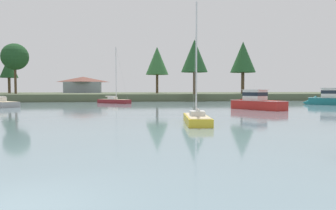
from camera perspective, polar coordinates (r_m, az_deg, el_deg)
The scene contains 14 objects.
ground_plane at distance 8.20m, azimuth -26.60°, elevation -16.34°, with size 501.45×501.45×0.00m, color gray.
far_shore_bank at distance 98.25m, azimuth -10.77°, elevation 1.65°, with size 225.65×55.98×1.63m, color #4C563D.
dinghy_cream at distance 56.30m, azimuth 13.26°, elevation 0.14°, with size 3.09×3.84×0.54m.
sailboat_maroon at distance 62.47m, azimuth -9.70°, elevation 0.52°, with size 6.57×6.27×11.34m.
cruiser_red at distance 44.54m, azimuth 15.10°, elevation 0.04°, with size 5.72×9.04×4.60m.
sailboat_yellow at distance 24.93m, azimuth 5.19°, elevation -2.86°, with size 2.67×6.44×9.96m.
cruiser_teal at distance 62.26m, azimuth 26.99°, elevation 0.68°, with size 8.99×8.27×5.48m.
mooring_buoy_white at distance 62.52m, azimuth 11.37°, elevation 0.35°, with size 0.35×0.35×0.40m.
shore_tree_right at distance 89.11m, azimuth -1.98°, elevation 7.94°, with size 6.31×6.31×12.96m.
shore_tree_center_left at distance 83.76m, azimuth 13.34°, elevation 8.35°, with size 6.40×6.40×13.27m.
shore_tree_left at distance 104.90m, azimuth -26.71°, elevation 6.05°, with size 5.07×5.07×10.74m.
shore_tree_inland_a at distance 90.83m, azimuth -25.84°, elevation 7.79°, with size 6.76×6.76×12.83m.
shore_tree_far_left at distance 75.33m, azimuth 4.77°, elevation 8.79°, with size 6.23×6.23×12.78m.
cottage_eastern at distance 108.01m, azimuth -15.02°, elevation 3.58°, with size 12.32×9.62×5.27m.
Camera 1 is at (2.35, -7.40, 2.64)m, focal length 33.88 mm.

